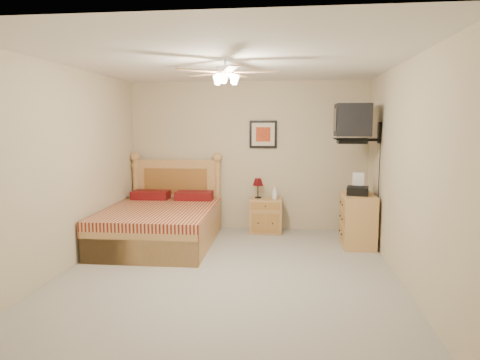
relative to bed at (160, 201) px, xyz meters
name	(u,v)px	position (x,y,z in m)	size (l,w,h in m)	color
floor	(229,273)	(1.20, -1.12, -0.66)	(4.50, 4.50, 0.00)	gray
ceiling	(228,62)	(1.20, -1.12, 1.84)	(4.00, 4.50, 0.04)	white
wall_back	(247,156)	(1.20, 1.13, 0.59)	(4.00, 0.04, 2.50)	#BEAE8C
wall_front	(179,208)	(1.20, -3.37, 0.59)	(4.00, 0.04, 2.50)	#BEAE8C
wall_left	(68,169)	(-0.80, -1.12, 0.59)	(0.04, 4.50, 2.50)	#BEAE8C
wall_right	(404,173)	(3.20, -1.12, 0.59)	(0.04, 4.50, 2.50)	#BEAE8C
bed	(160,201)	(0.00, 0.00, 0.00)	(1.55, 2.03, 1.32)	#AC7443
nightstand	(266,215)	(1.54, 0.88, -0.37)	(0.53, 0.39, 0.57)	#AE7E45
table_lamp	(258,188)	(1.40, 0.94, 0.08)	(0.18, 0.18, 0.33)	#550B0F
lotion_bottle	(275,193)	(1.68, 0.85, 0.02)	(0.08, 0.08, 0.21)	white
framed_picture	(263,134)	(1.47, 1.11, 0.96)	(0.46, 0.04, 0.46)	black
dresser	(358,220)	(2.93, 0.23, -0.27)	(0.45, 0.65, 0.77)	tan
fax_machine	(358,184)	(2.90, 0.21, 0.27)	(0.30, 0.32, 0.32)	black
magazine_lower	(353,191)	(2.88, 0.49, 0.13)	(0.20, 0.27, 0.03)	#AA9F89
magazine_upper	(354,189)	(2.89, 0.50, 0.15)	(0.20, 0.27, 0.02)	gray
wall_tv	(363,123)	(2.95, 0.22, 1.15)	(0.56, 0.46, 0.58)	black
ceiling_fan	(225,72)	(1.20, -1.32, 1.70)	(1.14, 1.14, 0.28)	white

